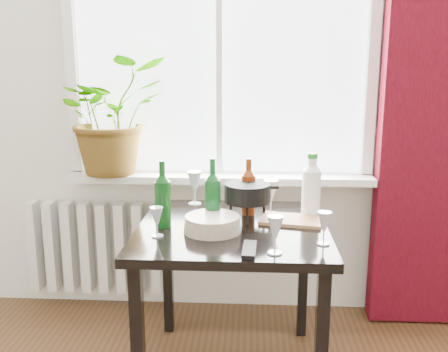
# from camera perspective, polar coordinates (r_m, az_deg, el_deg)

# --- Properties ---
(window) EXTENTS (1.72, 0.08, 1.62)m
(window) POSITION_cam_1_polar(r_m,az_deg,el_deg) (2.83, -0.49, 15.61)
(window) COLOR white
(window) RESTS_ON ground
(windowsill) EXTENTS (1.72, 0.20, 0.04)m
(windowsill) POSITION_cam_1_polar(r_m,az_deg,el_deg) (2.83, -0.55, -0.20)
(windowsill) COLOR white
(windowsill) RESTS_ON ground
(curtain) EXTENTS (0.50, 0.12, 2.56)m
(curtain) POSITION_cam_1_polar(r_m,az_deg,el_deg) (2.88, 22.47, 8.57)
(curtain) COLOR #3B050E
(curtain) RESTS_ON ground
(radiator) EXTENTS (0.80, 0.10, 0.55)m
(radiator) POSITION_cam_1_polar(r_m,az_deg,el_deg) (3.12, -14.50, -7.89)
(radiator) COLOR silver
(radiator) RESTS_ON ground
(table) EXTENTS (0.85, 0.85, 0.74)m
(table) POSITION_cam_1_polar(r_m,az_deg,el_deg) (2.30, 0.97, -7.87)
(table) COLOR black
(table) RESTS_ON ground
(potted_plant) EXTENTS (0.78, 0.76, 0.65)m
(potted_plant) POSITION_cam_1_polar(r_m,az_deg,el_deg) (2.88, -12.70, 6.72)
(potted_plant) COLOR #267C21
(potted_plant) RESTS_ON windowsill
(wine_bottle_left) EXTENTS (0.08, 0.08, 0.30)m
(wine_bottle_left) POSITION_cam_1_polar(r_m,az_deg,el_deg) (2.23, -7.02, -2.01)
(wine_bottle_left) COLOR #0B3A0F
(wine_bottle_left) RESTS_ON table
(wine_bottle_right) EXTENTS (0.09, 0.09, 0.31)m
(wine_bottle_right) POSITION_cam_1_polar(r_m,az_deg,el_deg) (2.25, -1.30, -1.75)
(wine_bottle_right) COLOR #0C4317
(wine_bottle_right) RESTS_ON table
(bottle_amber) EXTENTS (0.09, 0.09, 0.28)m
(bottle_amber) POSITION_cam_1_polar(r_m,az_deg,el_deg) (2.40, 2.82, -1.14)
(bottle_amber) COLOR maroon
(bottle_amber) RESTS_ON table
(cleaning_bottle) EXTENTS (0.09, 0.09, 0.31)m
(cleaning_bottle) POSITION_cam_1_polar(r_m,az_deg,el_deg) (2.41, 9.96, -0.92)
(cleaning_bottle) COLOR white
(cleaning_bottle) RESTS_ON table
(wineglass_front_right) EXTENTS (0.07, 0.07, 0.15)m
(wineglass_front_right) POSITION_cam_1_polar(r_m,az_deg,el_deg) (1.93, 5.87, -6.68)
(wineglass_front_right) COLOR silver
(wineglass_front_right) RESTS_ON table
(wineglass_far_right) EXTENTS (0.07, 0.07, 0.14)m
(wineglass_far_right) POSITION_cam_1_polar(r_m,az_deg,el_deg) (2.06, 11.36, -5.83)
(wineglass_far_right) COLOR silver
(wineglass_far_right) RESTS_ON table
(wineglass_back_center) EXTENTS (0.09, 0.09, 0.17)m
(wineglass_back_center) POSITION_cam_1_polar(r_m,az_deg,el_deg) (2.43, 5.37, -2.37)
(wineglass_back_center) COLOR #B7BCC5
(wineglass_back_center) RESTS_ON table
(wineglass_back_left) EXTENTS (0.09, 0.09, 0.18)m
(wineglass_back_left) POSITION_cam_1_polar(r_m,az_deg,el_deg) (2.59, -3.38, -1.33)
(wineglass_back_left) COLOR silver
(wineglass_back_left) RESTS_ON table
(wineglass_front_left) EXTENTS (0.07, 0.07, 0.13)m
(wineglass_front_left) POSITION_cam_1_polar(r_m,az_deg,el_deg) (2.12, -7.67, -5.21)
(wineglass_front_left) COLOR silver
(wineglass_front_left) RESTS_ON table
(plate_stack) EXTENTS (0.32, 0.32, 0.07)m
(plate_stack) POSITION_cam_1_polar(r_m,az_deg,el_deg) (2.18, -1.34, -5.48)
(plate_stack) COLOR beige
(plate_stack) RESTS_ON table
(fondue_pot) EXTENTS (0.31, 0.29, 0.17)m
(fondue_pot) POSITION_cam_1_polar(r_m,az_deg,el_deg) (2.35, 2.69, -2.86)
(fondue_pot) COLOR black
(fondue_pot) RESTS_ON table
(tv_remote) EXTENTS (0.06, 0.17, 0.02)m
(tv_remote) POSITION_cam_1_polar(r_m,az_deg,el_deg) (1.96, 2.91, -8.41)
(tv_remote) COLOR black
(tv_remote) RESTS_ON table
(cutting_board) EXTENTS (0.31, 0.23, 0.02)m
(cutting_board) POSITION_cam_1_polar(r_m,az_deg,el_deg) (2.34, 7.70, -5.00)
(cutting_board) COLOR #AF7C4F
(cutting_board) RESTS_ON table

